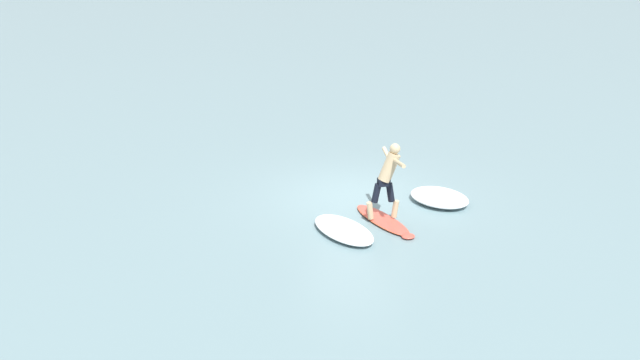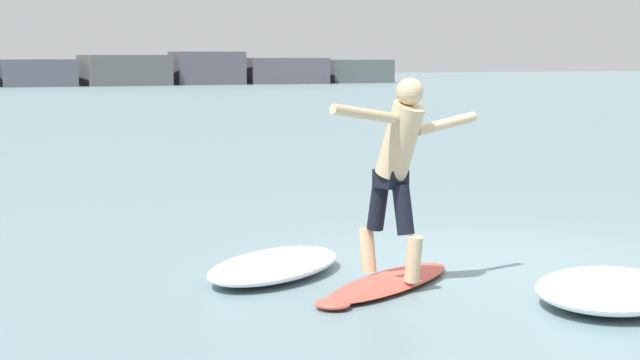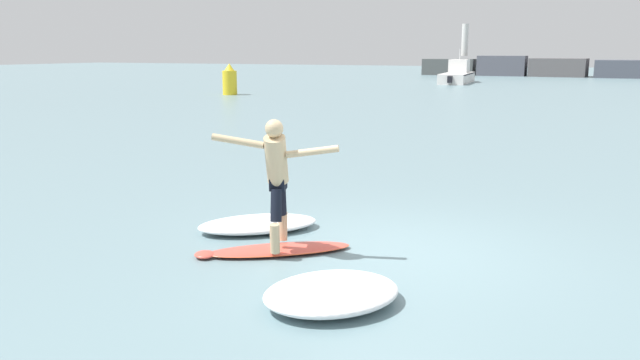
{
  "view_description": "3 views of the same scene",
  "coord_description": "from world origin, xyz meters",
  "px_view_note": "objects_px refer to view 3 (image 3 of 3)",
  "views": [
    {
      "loc": [
        -14.45,
        -1.14,
        5.81
      ],
      "look_at": [
        -0.88,
        0.78,
        0.72
      ],
      "focal_mm": 35.0,
      "sensor_mm": 36.0,
      "label": 1
    },
    {
      "loc": [
        -5.49,
        -9.02,
        2.03
      ],
      "look_at": [
        -1.33,
        1.17,
        0.73
      ],
      "focal_mm": 60.0,
      "sensor_mm": 36.0,
      "label": 2
    },
    {
      "loc": [
        2.37,
        -7.84,
        2.69
      ],
      "look_at": [
        -1.44,
        0.62,
        0.75
      ],
      "focal_mm": 35.0,
      "sensor_mm": 36.0,
      "label": 3
    }
  ],
  "objects_px": {
    "surfboard": "(276,250)",
    "surfer": "(277,173)",
    "fishing_boat_near_jetty": "(458,75)",
    "channel_marker_buoy": "(230,81)"
  },
  "relations": [
    {
      "from": "surfboard",
      "to": "fishing_boat_near_jetty",
      "type": "relative_size",
      "value": 0.23
    },
    {
      "from": "surfboard",
      "to": "fishing_boat_near_jetty",
      "type": "distance_m",
      "value": 46.41
    },
    {
      "from": "surfboard",
      "to": "fishing_boat_near_jetty",
      "type": "height_order",
      "value": "fishing_boat_near_jetty"
    },
    {
      "from": "surfboard",
      "to": "channel_marker_buoy",
      "type": "relative_size",
      "value": 1.03
    },
    {
      "from": "surfboard",
      "to": "channel_marker_buoy",
      "type": "distance_m",
      "value": 30.89
    },
    {
      "from": "surfboard",
      "to": "surfer",
      "type": "relative_size",
      "value": 1.11
    },
    {
      "from": "surfboard",
      "to": "surfer",
      "type": "distance_m",
      "value": 1.08
    },
    {
      "from": "surfboard",
      "to": "fishing_boat_near_jetty",
      "type": "xyz_separation_m",
      "value": [
        -7.32,
        45.82,
        0.58
      ]
    },
    {
      "from": "surfboard",
      "to": "channel_marker_buoy",
      "type": "xyz_separation_m",
      "value": [
        -17.02,
        25.77,
        0.81
      ]
    },
    {
      "from": "surfboard",
      "to": "surfer",
      "type": "height_order",
      "value": "surfer"
    }
  ]
}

